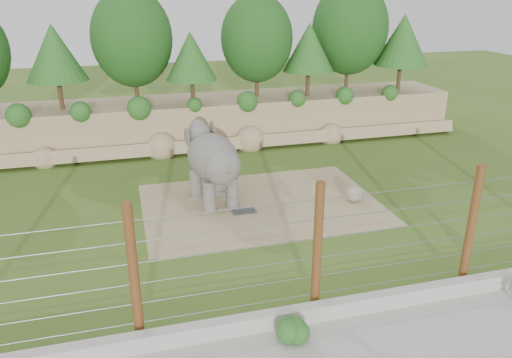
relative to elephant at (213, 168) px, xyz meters
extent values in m
plane|color=#3F6120|center=(1.41, -3.74, -1.60)|extent=(90.00, 90.00, 0.00)
cube|color=tan|center=(1.41, 9.26, -0.35)|extent=(30.00, 4.00, 2.50)
cube|color=tan|center=(1.41, 6.96, -1.25)|extent=(30.00, 1.37, 1.07)
cylinder|color=#3F2B19|center=(-6.59, 8.76, 1.69)|extent=(0.24, 0.24, 1.58)
sphere|color=#174219|center=(-6.59, 8.76, 3.83)|extent=(3.60, 3.60, 3.60)
cylinder|color=#3F2B19|center=(-2.59, 9.26, 1.87)|extent=(0.24, 0.24, 1.92)
sphere|color=#174219|center=(-2.59, 9.26, 4.48)|extent=(4.40, 4.40, 4.40)
cylinder|color=#3F2B19|center=(0.41, 8.06, 1.60)|extent=(0.24, 0.24, 1.40)
sphere|color=#174219|center=(0.41, 8.06, 3.50)|extent=(3.20, 3.20, 3.20)
cylinder|color=#3F2B19|center=(4.41, 9.06, 1.81)|extent=(0.24, 0.24, 1.82)
sphere|color=#174219|center=(4.41, 9.06, 4.28)|extent=(4.16, 4.16, 4.16)
cylinder|color=#3F2B19|center=(7.41, 8.46, 1.66)|extent=(0.24, 0.24, 1.50)
sphere|color=#174219|center=(7.41, 8.46, 3.70)|extent=(3.44, 3.44, 3.44)
cylinder|color=#3F2B19|center=(10.41, 9.46, 1.92)|extent=(0.24, 0.24, 2.03)
sphere|color=#174219|center=(10.41, 9.46, 4.67)|extent=(4.64, 4.64, 4.64)
cylinder|color=#3F2B19|center=(13.41, 8.26, 1.73)|extent=(0.24, 0.24, 1.64)
sphere|color=#174219|center=(13.41, 8.26, 3.96)|extent=(3.76, 3.76, 3.76)
cube|color=tan|center=(1.91, -0.74, -1.59)|extent=(10.00, 7.00, 0.02)
cube|color=#262628|center=(1.01, -1.32, -1.56)|extent=(1.00, 0.60, 0.03)
sphere|color=gray|center=(5.86, -1.55, -1.21)|extent=(0.73, 0.73, 0.73)
cube|color=#ACA89F|center=(1.41, -8.74, -1.35)|extent=(26.00, 0.35, 0.50)
cylinder|color=brown|center=(-3.59, -8.24, 0.40)|extent=(0.26, 0.26, 4.00)
cylinder|color=brown|center=(1.41, -8.24, 0.40)|extent=(0.26, 0.26, 4.00)
cylinder|color=brown|center=(6.41, -8.24, 0.40)|extent=(0.26, 0.26, 4.00)
cylinder|color=gray|center=(1.41, -8.24, -1.10)|extent=(20.00, 0.02, 0.02)
cylinder|color=gray|center=(1.41, -8.24, -0.50)|extent=(20.00, 0.02, 0.02)
cylinder|color=gray|center=(1.41, -8.24, 0.10)|extent=(20.00, 0.02, 0.02)
cylinder|color=gray|center=(1.41, -8.24, 0.70)|extent=(20.00, 0.02, 0.02)
cylinder|color=gray|center=(1.41, -8.24, 1.30)|extent=(20.00, 0.02, 0.02)
cylinder|color=gray|center=(1.41, -8.24, 1.90)|extent=(20.00, 0.02, 0.02)
sphere|color=#225721|center=(0.26, -9.54, -1.26)|extent=(0.65, 0.65, 0.65)
camera|label=1|loc=(-3.46, -19.57, 7.32)|focal=35.00mm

